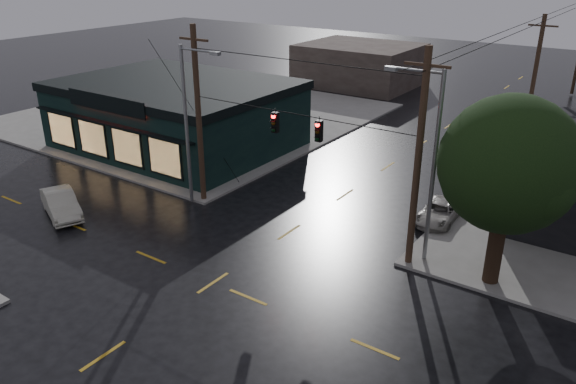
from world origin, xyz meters
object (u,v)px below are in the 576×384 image
Objects in this scene: corner_tree at (509,165)px; suv_silver at (439,212)px; utility_pole_nw at (204,200)px; sedan_cream at (61,204)px; utility_pole_ne at (408,264)px.

corner_tree is 8.10m from suv_silver.
corner_tree reaches higher than suv_silver.
corner_tree is at bearing 1.72° from utility_pole_nw.
sedan_cream is at bearing -150.24° from suv_silver.
utility_pole_ne is at bearing -87.36° from suv_silver.
corner_tree is 17.60m from utility_pole_nw.
utility_pole_nw reaches higher than suv_silver.
corner_tree is at bearing -51.47° from suv_silver.
utility_pole_ne is at bearing -172.24° from corner_tree.
corner_tree is 23.28m from sedan_cream.
sedan_cream is 1.09× the size of suv_silver.
utility_pole_nw is 13.00m from utility_pole_ne.
sedan_cream is (-5.13, -6.03, 0.71)m from utility_pole_nw.
utility_pole_nw is at bearing 180.00° from utility_pole_ne.
corner_tree is at bearing -49.91° from sedan_cream.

